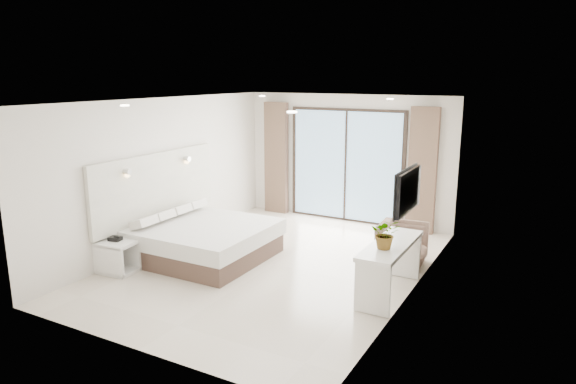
% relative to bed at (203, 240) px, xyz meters
% --- Properties ---
extents(ground, '(6.20, 6.20, 0.00)m').
position_rel_bed_xyz_m(ground, '(1.25, 0.27, -0.31)').
color(ground, beige).
rests_on(ground, ground).
extents(room_shell, '(4.62, 6.22, 2.72)m').
position_rel_bed_xyz_m(room_shell, '(1.05, 0.99, 1.27)').
color(room_shell, silver).
rests_on(room_shell, ground).
extents(bed, '(2.12, 2.02, 0.73)m').
position_rel_bed_xyz_m(bed, '(0.00, 0.00, 0.00)').
color(bed, brown).
rests_on(bed, ground).
extents(nightstand, '(0.60, 0.51, 0.51)m').
position_rel_bed_xyz_m(nightstand, '(-0.77, -1.21, -0.05)').
color(nightstand, white).
rests_on(nightstand, ground).
extents(phone, '(0.21, 0.18, 0.06)m').
position_rel_bed_xyz_m(phone, '(-0.83, -1.18, 0.24)').
color(phone, black).
rests_on(phone, nightstand).
extents(console_desk, '(0.51, 1.62, 0.77)m').
position_rel_bed_xyz_m(console_desk, '(3.29, 0.06, 0.25)').
color(console_desk, white).
rests_on(console_desk, ground).
extents(plant, '(0.50, 0.53, 0.34)m').
position_rel_bed_xyz_m(plant, '(3.29, -0.21, 0.63)').
color(plant, '#33662D').
rests_on(plant, console_desk).
extents(armchair, '(0.75, 0.79, 0.77)m').
position_rel_bed_xyz_m(armchair, '(3.10, 1.34, 0.07)').
color(armchair, '#7D6252').
rests_on(armchair, ground).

